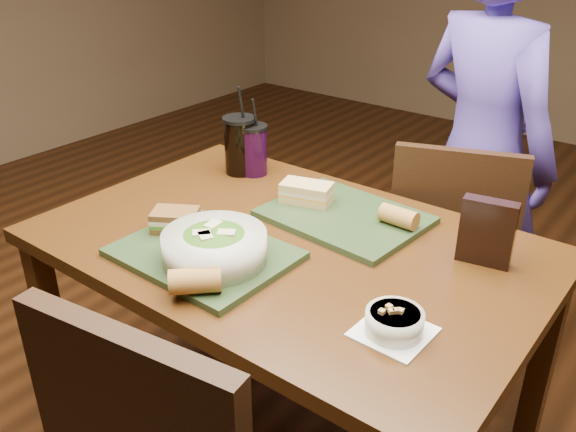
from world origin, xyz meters
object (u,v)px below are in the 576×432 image
object	(u,v)px
sandwich_far	(307,192)
baguette_far	(399,217)
tray_far	(344,217)
chip_bag	(487,232)
chair_far	(459,256)
baguette_near	(195,281)
soup_bowl	(394,322)
dining_table	(288,269)
cup_cola	(240,145)
cup_berry	(253,150)
sandwich_near	(175,220)
tray_near	(204,254)
salad_bowl	(215,245)
diner	(481,155)

from	to	relation	value
sandwich_far	baguette_far	world-z (taller)	sandwich_far
tray_far	chip_bag	distance (m)	0.40
chair_far	baguette_near	size ratio (longest dim) A/B	7.92
soup_bowl	baguette_far	xyz separation A→B (m)	(-0.21, 0.40, 0.02)
sandwich_far	tray_far	bearing A→B (deg)	-0.11
dining_table	chair_far	size ratio (longest dim) A/B	1.44
cup_cola	cup_berry	distance (m)	0.05
sandwich_far	sandwich_near	bearing A→B (deg)	-115.60
tray_far	sandwich_far	xyz separation A→B (m)	(-0.13, 0.00, 0.04)
chair_far	sandwich_near	bearing A→B (deg)	-121.84
chip_bag	cup_berry	bearing A→B (deg)	163.32
dining_table	tray_near	bearing A→B (deg)	-119.50
dining_table	baguette_near	bearing A→B (deg)	-89.21
chair_far	baguette_near	world-z (taller)	chair_far
tray_near	baguette_far	world-z (taller)	baguette_far
dining_table	tray_near	world-z (taller)	tray_near
sandwich_near	baguette_far	size ratio (longest dim) A/B	1.39
salad_bowl	soup_bowl	bearing A→B (deg)	4.20
soup_bowl	cup_cola	size ratio (longest dim) A/B	0.51
chair_far	sandwich_near	distance (m)	0.97
dining_table	baguette_near	xyz separation A→B (m)	(0.00, -0.34, 0.14)
diner	chair_far	bearing A→B (deg)	123.25
dining_table	sandwich_near	bearing A→B (deg)	-146.82
chair_far	soup_bowl	bearing A→B (deg)	-77.77
salad_bowl	sandwich_near	world-z (taller)	salad_bowl
dining_table	soup_bowl	size ratio (longest dim) A/B	8.73
soup_bowl	tray_far	bearing A→B (deg)	134.25
diner	baguette_far	world-z (taller)	diner
dining_table	chair_far	xyz separation A→B (m)	(0.24, 0.62, -0.16)
salad_bowl	tray_far	bearing A→B (deg)	75.05
tray_far	baguette_near	bearing A→B (deg)	-95.14
tray_far	chair_far	bearing A→B (deg)	66.67
soup_bowl	cup_berry	size ratio (longest dim) A/B	0.59
baguette_far	cup_cola	world-z (taller)	cup_cola
sandwich_far	chip_bag	xyz separation A→B (m)	(0.53, 0.01, 0.04)
chair_far	chip_bag	xyz separation A→B (m)	(0.21, -0.42, 0.33)
dining_table	chair_far	world-z (taller)	chair_far
chair_far	cup_cola	world-z (taller)	cup_cola
dining_table	tray_near	distance (m)	0.25
diner	tray_near	distance (m)	1.09
tray_near	baguette_near	world-z (taller)	baguette_near
diner	chip_bag	bearing A→B (deg)	131.30
tray_near	chip_bag	size ratio (longest dim) A/B	2.51
chair_far	tray_near	world-z (taller)	chair_far
sandwich_near	chip_bag	world-z (taller)	chip_bag
cup_cola	salad_bowl	bearing A→B (deg)	-54.07
sandwich_far	cup_cola	bearing A→B (deg)	165.95
sandwich_near	cup_berry	world-z (taller)	cup_berry
salad_bowl	cup_cola	distance (m)	0.60
sandwich_far	baguette_near	size ratio (longest dim) A/B	1.41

